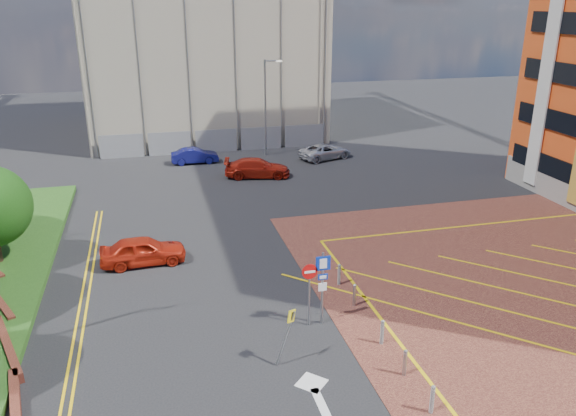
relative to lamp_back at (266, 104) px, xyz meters
name	(u,v)px	position (x,y,z in m)	size (l,w,h in m)	color
ground	(317,338)	(-4.08, -28.00, -4.36)	(140.00, 140.00, 0.00)	black
retaining_wall	(2,348)	(-15.88, -26.00, -4.16)	(6.06, 20.33, 0.40)	brown
lamp_back	(266,104)	(0.00, 0.00, 0.00)	(1.53, 0.16, 8.00)	#9EA0A8
sign_cluster	(318,282)	(-3.78, -27.02, -2.41)	(1.17, 0.12, 3.20)	#9EA0A8
warning_sign	(288,330)	(-5.62, -29.33, -2.93)	(0.81, 0.43, 2.24)	#9EA0A8
bollard_row	(389,343)	(-1.78, -29.67, -3.89)	(0.14, 11.14, 0.90)	#9EA0A8
construction_building	(198,17)	(-4.08, 12.00, 6.64)	(21.20, 19.20, 22.00)	#B5A694
construction_fence	(228,140)	(-3.08, 2.00, -3.36)	(21.60, 0.06, 2.00)	gray
car_red_left	(143,251)	(-10.60, -19.42, -3.64)	(1.69, 4.20, 1.43)	red
car_blue_back	(195,156)	(-6.28, -1.20, -3.73)	(1.33, 3.80, 1.25)	navy
car_red_back	(257,168)	(-2.09, -6.23, -3.65)	(1.98, 4.88, 1.42)	#AB1D0E
car_silver_back	(325,151)	(4.47, -2.51, -3.73)	(2.09, 4.53, 1.26)	silver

